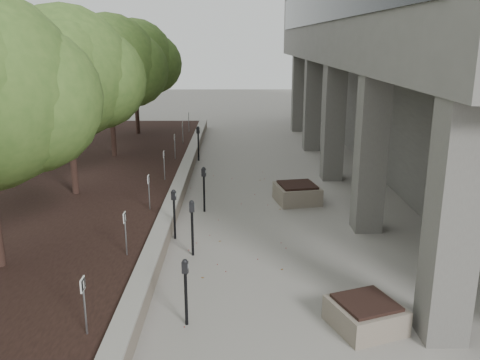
{
  "coord_description": "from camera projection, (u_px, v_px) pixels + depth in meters",
  "views": [
    {
      "loc": [
        -0.03,
        -6.44,
        4.82
      ],
      "look_at": [
        0.09,
        6.49,
        1.22
      ],
      "focal_mm": 37.72,
      "sensor_mm": 36.0,
      "label": 1
    }
  ],
  "objects": [
    {
      "name": "crabapple_tree_3",
      "position": [
        68.0,
        102.0,
        14.32
      ],
      "size": [
        4.6,
        4.0,
        5.44
      ],
      "primitive_type": null,
      "color": "#3D6024",
      "rests_on": "planting_bed"
    },
    {
      "name": "parking_sign_7",
      "position": [
        183.0,
        133.0,
        22.17
      ],
      "size": [
        0.04,
        0.22,
        0.96
      ],
      "primitive_type": null,
      "color": "black",
      "rests_on": "planting_bed"
    },
    {
      "name": "parking_meter_1",
      "position": [
        186.0,
        292.0,
        8.68
      ],
      "size": [
        0.13,
        0.1,
        1.25
      ],
      "primitive_type": null,
      "rotation": [
        0.0,
        0.0,
        -0.14
      ],
      "color": "black",
      "rests_on": "ground"
    },
    {
      "name": "parking_meter_2",
      "position": [
        192.0,
        228.0,
        11.51
      ],
      "size": [
        0.15,
        0.12,
        1.34
      ],
      "primitive_type": null,
      "rotation": [
        0.0,
        0.0,
        0.19
      ],
      "color": "black",
      "rests_on": "ground"
    },
    {
      "name": "parking_meter_4",
      "position": [
        204.0,
        189.0,
        14.48
      ],
      "size": [
        0.16,
        0.14,
        1.34
      ],
      "primitive_type": null,
      "rotation": [
        0.0,
        0.0,
        -0.37
      ],
      "color": "black",
      "rests_on": "ground"
    },
    {
      "name": "parking_sign_3",
      "position": [
        126.0,
        234.0,
        10.61
      ],
      "size": [
        0.04,
        0.22,
        0.96
      ],
      "primitive_type": null,
      "color": "black",
      "rests_on": "planting_bed"
    },
    {
      "name": "parking_sign_6",
      "position": [
        175.0,
        147.0,
        19.28
      ],
      "size": [
        0.04,
        0.22,
        0.96
      ],
      "primitive_type": null,
      "color": "black",
      "rests_on": "planting_bed"
    },
    {
      "name": "berry_scatter",
      "position": [
        233.0,
        244.0,
        12.31
      ],
      "size": [
        3.3,
        14.1,
        0.02
      ],
      "primitive_type": null,
      "color": "#950C0A",
      "rests_on": "ground"
    },
    {
      "name": "planter_back",
      "position": [
        297.0,
        193.0,
        15.45
      ],
      "size": [
        1.45,
        1.45,
        0.58
      ],
      "primitive_type": null,
      "rotation": [
        0.0,
        0.0,
        0.18
      ],
      "color": "gray",
      "rests_on": "ground"
    },
    {
      "name": "parking_sign_2",
      "position": [
        85.0,
        306.0,
        7.72
      ],
      "size": [
        0.04,
        0.22,
        0.96
      ],
      "primitive_type": null,
      "color": "black",
      "rests_on": "planting_bed"
    },
    {
      "name": "crabapple_tree_5",
      "position": [
        135.0,
        77.0,
        23.96
      ],
      "size": [
        4.6,
        4.0,
        5.44
      ],
      "primitive_type": null,
      "color": "#3D6024",
      "rests_on": "planting_bed"
    },
    {
      "name": "parking_meter_5",
      "position": [
        198.0,
        144.0,
        20.65
      ],
      "size": [
        0.16,
        0.14,
        1.44
      ],
      "primitive_type": null,
      "rotation": [
        0.0,
        0.0,
        -0.26
      ],
      "color": "black",
      "rests_on": "ground"
    },
    {
      "name": "parking_meter_3",
      "position": [
        174.0,
        214.0,
        12.49
      ],
      "size": [
        0.15,
        0.13,
        1.29
      ],
      "primitive_type": null,
      "rotation": [
        0.0,
        0.0,
        -0.33
      ],
      "color": "black",
      "rests_on": "ground"
    },
    {
      "name": "planting_bed",
      "position": [
        64.0,
        190.0,
        16.07
      ],
      "size": [
        7.0,
        26.0,
        0.4
      ],
      "primitive_type": "cube",
      "color": "black",
      "rests_on": "ground"
    },
    {
      "name": "parking_sign_4",
      "position": [
        149.0,
        192.0,
        13.5
      ],
      "size": [
        0.04,
        0.22,
        0.96
      ],
      "primitive_type": null,
      "color": "black",
      "rests_on": "planting_bed"
    },
    {
      "name": "parking_sign_8",
      "position": [
        189.0,
        122.0,
        25.06
      ],
      "size": [
        0.04,
        0.22,
        0.96
      ],
      "primitive_type": null,
      "color": "black",
      "rests_on": "planting_bed"
    },
    {
      "name": "parking_sign_5",
      "position": [
        164.0,
        165.0,
        16.39
      ],
      "size": [
        0.04,
        0.22,
        0.96
      ],
      "primitive_type": null,
      "color": "black",
      "rests_on": "planting_bed"
    },
    {
      "name": "planter_front",
      "position": [
        365.0,
        314.0,
        8.69
      ],
      "size": [
        1.4,
        1.4,
        0.51
      ],
      "primitive_type": null,
      "rotation": [
        0.0,
        0.0,
        0.35
      ],
      "color": "gray",
      "rests_on": "ground"
    },
    {
      "name": "retaining_wall",
      "position": [
        179.0,
        188.0,
        16.08
      ],
      "size": [
        0.39,
        26.0,
        0.5
      ],
      "primitive_type": null,
      "color": "gray",
      "rests_on": "ground"
    },
    {
      "name": "crabapple_tree_4",
      "position": [
        110.0,
        86.0,
        19.14
      ],
      "size": [
        4.6,
        4.0,
        5.44
      ],
      "primitive_type": null,
      "color": "#3D6024",
      "rests_on": "planting_bed"
    }
  ]
}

